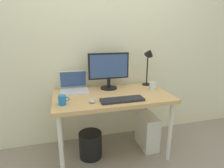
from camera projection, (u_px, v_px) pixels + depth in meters
name	position (u px, v px, depth m)	size (l,w,h in m)	color
ground_plane	(112.00, 152.00, 2.27)	(6.00, 6.00, 0.00)	gray
back_wall	(103.00, 40.00, 2.31)	(4.40, 0.04, 2.60)	beige
desk	(112.00, 100.00, 2.09)	(1.27, 0.72, 0.73)	tan
monitor	(109.00, 69.00, 2.23)	(0.49, 0.20, 0.43)	black
laptop	(74.00, 86.00, 2.19)	(0.32, 0.26, 0.23)	silver
desk_lamp	(149.00, 58.00, 2.33)	(0.11, 0.16, 0.49)	black
keyboard	(122.00, 100.00, 1.88)	(0.44, 0.14, 0.02)	#232328
mouse	(92.00, 101.00, 1.84)	(0.06, 0.09, 0.03)	#B2B2B7
coffee_mug	(62.00, 100.00, 1.77)	(0.11, 0.07, 0.09)	#1E72BF
glass_cup	(153.00, 86.00, 2.24)	(0.11, 0.07, 0.09)	silver
computer_tower	(147.00, 131.00, 2.34)	(0.18, 0.36, 0.42)	silver
wastebasket	(91.00, 145.00, 2.16)	(0.26, 0.26, 0.30)	black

